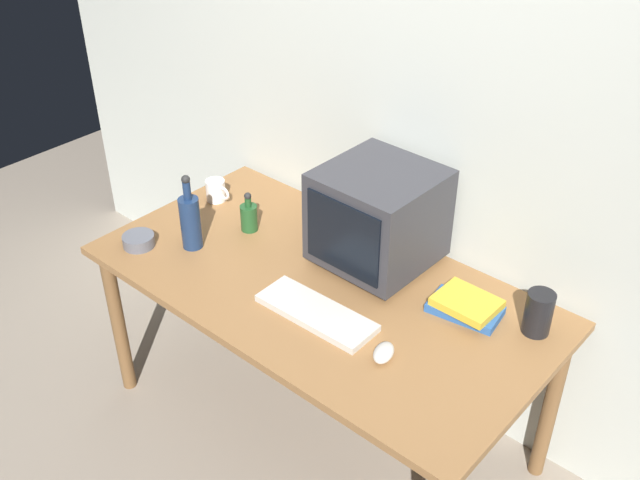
{
  "coord_description": "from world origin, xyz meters",
  "views": [
    {
      "loc": [
        1.37,
        -1.56,
        2.29
      ],
      "look_at": [
        0.0,
        0.0,
        0.9
      ],
      "focal_mm": 41.63,
      "sensor_mm": 36.0,
      "label": 1
    }
  ],
  "objects_px": {
    "crt_monitor": "(378,217)",
    "mug": "(216,190)",
    "bottle_short": "(249,216)",
    "book_stack": "(466,306)",
    "keyboard": "(316,313)",
    "cd_spindle": "(139,241)",
    "computer_mouse": "(384,353)",
    "bottle_tall": "(190,220)",
    "metal_canister": "(538,313)"
  },
  "relations": [
    {
      "from": "bottle_short",
      "to": "book_stack",
      "type": "distance_m",
      "value": 0.91
    },
    {
      "from": "computer_mouse",
      "to": "bottle_tall",
      "type": "height_order",
      "value": "bottle_tall"
    },
    {
      "from": "book_stack",
      "to": "computer_mouse",
      "type": "bearing_deg",
      "value": -102.08
    },
    {
      "from": "bottle_tall",
      "to": "metal_canister",
      "type": "height_order",
      "value": "bottle_tall"
    },
    {
      "from": "computer_mouse",
      "to": "cd_spindle",
      "type": "bearing_deg",
      "value": 167.86
    },
    {
      "from": "crt_monitor",
      "to": "bottle_short",
      "type": "xyz_separation_m",
      "value": [
        -0.5,
        -0.15,
        -0.13
      ]
    },
    {
      "from": "crt_monitor",
      "to": "mug",
      "type": "height_order",
      "value": "crt_monitor"
    },
    {
      "from": "keyboard",
      "to": "cd_spindle",
      "type": "relative_size",
      "value": 3.5
    },
    {
      "from": "bottle_short",
      "to": "book_stack",
      "type": "height_order",
      "value": "bottle_short"
    },
    {
      "from": "crt_monitor",
      "to": "bottle_tall",
      "type": "height_order",
      "value": "crt_monitor"
    },
    {
      "from": "book_stack",
      "to": "crt_monitor",
      "type": "bearing_deg",
      "value": 174.89
    },
    {
      "from": "bottle_short",
      "to": "bottle_tall",
      "type": "bearing_deg",
      "value": -109.24
    },
    {
      "from": "crt_monitor",
      "to": "computer_mouse",
      "type": "xyz_separation_m",
      "value": [
        0.33,
        -0.39,
        -0.17
      ]
    },
    {
      "from": "crt_monitor",
      "to": "keyboard",
      "type": "xyz_separation_m",
      "value": [
        0.04,
        -0.37,
        -0.18
      ]
    },
    {
      "from": "mug",
      "to": "cd_spindle",
      "type": "bearing_deg",
      "value": -85.87
    },
    {
      "from": "computer_mouse",
      "to": "cd_spindle",
      "type": "relative_size",
      "value": 0.83
    },
    {
      "from": "book_stack",
      "to": "cd_spindle",
      "type": "bearing_deg",
      "value": -157.68
    },
    {
      "from": "bottle_tall",
      "to": "crt_monitor",
      "type": "bearing_deg",
      "value": 32.54
    },
    {
      "from": "computer_mouse",
      "to": "bottle_tall",
      "type": "distance_m",
      "value": 0.91
    },
    {
      "from": "crt_monitor",
      "to": "book_stack",
      "type": "xyz_separation_m",
      "value": [
        0.4,
        -0.04,
        -0.16
      ]
    },
    {
      "from": "bottle_tall",
      "to": "metal_canister",
      "type": "bearing_deg",
      "value": 18.59
    },
    {
      "from": "bottle_tall",
      "to": "cd_spindle",
      "type": "xyz_separation_m",
      "value": [
        -0.15,
        -0.13,
        -0.09
      ]
    },
    {
      "from": "computer_mouse",
      "to": "cd_spindle",
      "type": "height_order",
      "value": "cd_spindle"
    },
    {
      "from": "computer_mouse",
      "to": "mug",
      "type": "bearing_deg",
      "value": 146.07
    },
    {
      "from": "crt_monitor",
      "to": "book_stack",
      "type": "relative_size",
      "value": 1.56
    },
    {
      "from": "computer_mouse",
      "to": "bottle_short",
      "type": "height_order",
      "value": "bottle_short"
    },
    {
      "from": "mug",
      "to": "computer_mouse",
      "type": "bearing_deg",
      "value": -15.5
    },
    {
      "from": "mug",
      "to": "metal_canister",
      "type": "xyz_separation_m",
      "value": [
        1.39,
        0.12,
        0.03
      ]
    },
    {
      "from": "keyboard",
      "to": "book_stack",
      "type": "relative_size",
      "value": 1.67
    },
    {
      "from": "crt_monitor",
      "to": "metal_canister",
      "type": "relative_size",
      "value": 2.62
    },
    {
      "from": "book_stack",
      "to": "bottle_tall",
      "type": "bearing_deg",
      "value": -161.18
    },
    {
      "from": "book_stack",
      "to": "cd_spindle",
      "type": "xyz_separation_m",
      "value": [
        -1.14,
        -0.47,
        -0.01
      ]
    },
    {
      "from": "book_stack",
      "to": "mug",
      "type": "bearing_deg",
      "value": -177.71
    },
    {
      "from": "bottle_tall",
      "to": "keyboard",
      "type": "bearing_deg",
      "value": -0.17
    },
    {
      "from": "mug",
      "to": "cd_spindle",
      "type": "relative_size",
      "value": 1.0
    },
    {
      "from": "keyboard",
      "to": "crt_monitor",
      "type": "bearing_deg",
      "value": 94.85
    },
    {
      "from": "computer_mouse",
      "to": "mug",
      "type": "distance_m",
      "value": 1.14
    },
    {
      "from": "bottle_tall",
      "to": "mug",
      "type": "relative_size",
      "value": 2.52
    },
    {
      "from": "computer_mouse",
      "to": "keyboard",
      "type": "bearing_deg",
      "value": 159.01
    },
    {
      "from": "keyboard",
      "to": "metal_canister",
      "type": "relative_size",
      "value": 2.8
    },
    {
      "from": "bottle_tall",
      "to": "book_stack",
      "type": "distance_m",
      "value": 1.04
    },
    {
      "from": "crt_monitor",
      "to": "metal_canister",
      "type": "bearing_deg",
      "value": 3.06
    },
    {
      "from": "crt_monitor",
      "to": "mug",
      "type": "xyz_separation_m",
      "value": [
        -0.77,
        -0.08,
        -0.15
      ]
    },
    {
      "from": "crt_monitor",
      "to": "mug",
      "type": "distance_m",
      "value": 0.79
    },
    {
      "from": "keyboard",
      "to": "book_stack",
      "type": "distance_m",
      "value": 0.5
    },
    {
      "from": "crt_monitor",
      "to": "book_stack",
      "type": "height_order",
      "value": "crt_monitor"
    },
    {
      "from": "cd_spindle",
      "to": "metal_canister",
      "type": "distance_m",
      "value": 1.46
    },
    {
      "from": "crt_monitor",
      "to": "cd_spindle",
      "type": "height_order",
      "value": "crt_monitor"
    },
    {
      "from": "book_stack",
      "to": "mug",
      "type": "height_order",
      "value": "mug"
    },
    {
      "from": "bottle_tall",
      "to": "cd_spindle",
      "type": "relative_size",
      "value": 2.52
    }
  ]
}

